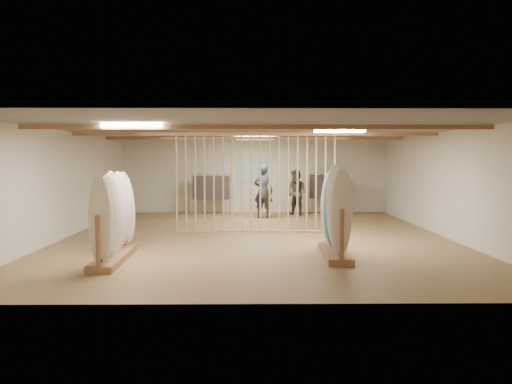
{
  "coord_description": "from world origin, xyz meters",
  "views": [
    {
      "loc": [
        -0.15,
        -13.05,
        2.11
      ],
      "look_at": [
        0.0,
        0.0,
        1.2
      ],
      "focal_mm": 35.0,
      "sensor_mm": 36.0,
      "label": 1
    }
  ],
  "objects_px": {
    "clothing_rack_a": "(211,188)",
    "shopper_b": "(296,190)",
    "clothing_rack_b": "(329,187)",
    "rack_right": "(335,226)",
    "rack_left": "(114,230)",
    "shopper_a": "(263,188)"
  },
  "relations": [
    {
      "from": "rack_right",
      "to": "clothing_rack_b",
      "type": "relative_size",
      "value": 1.5
    },
    {
      "from": "rack_left",
      "to": "rack_right",
      "type": "xyz_separation_m",
      "value": [
        4.62,
        0.42,
        0.03
      ]
    },
    {
      "from": "rack_left",
      "to": "clothing_rack_a",
      "type": "relative_size",
      "value": 1.69
    },
    {
      "from": "rack_right",
      "to": "clothing_rack_a",
      "type": "relative_size",
      "value": 1.55
    },
    {
      "from": "rack_right",
      "to": "shopper_b",
      "type": "bearing_deg",
      "value": 94.06
    },
    {
      "from": "rack_right",
      "to": "shopper_a",
      "type": "xyz_separation_m",
      "value": [
        -1.37,
        6.61,
        0.42
      ]
    },
    {
      "from": "rack_left",
      "to": "clothing_rack_b",
      "type": "xyz_separation_m",
      "value": [
        5.71,
        8.29,
        0.41
      ]
    },
    {
      "from": "rack_left",
      "to": "shopper_a",
      "type": "height_order",
      "value": "shopper_a"
    },
    {
      "from": "rack_left",
      "to": "shopper_b",
      "type": "relative_size",
      "value": 1.38
    },
    {
      "from": "clothing_rack_b",
      "to": "shopper_b",
      "type": "xyz_separation_m",
      "value": [
        -1.23,
        -0.43,
        -0.09
      ]
    },
    {
      "from": "rack_left",
      "to": "shopper_b",
      "type": "bearing_deg",
      "value": 58.23
    },
    {
      "from": "rack_right",
      "to": "clothing_rack_a",
      "type": "bearing_deg",
      "value": 115.6
    },
    {
      "from": "clothing_rack_a",
      "to": "clothing_rack_b",
      "type": "distance_m",
      "value": 4.37
    },
    {
      "from": "rack_right",
      "to": "shopper_b",
      "type": "relative_size",
      "value": 1.26
    },
    {
      "from": "clothing_rack_b",
      "to": "shopper_b",
      "type": "relative_size",
      "value": 0.84
    },
    {
      "from": "clothing_rack_a",
      "to": "clothing_rack_b",
      "type": "xyz_separation_m",
      "value": [
        4.37,
        -0.0,
        0.03
      ]
    },
    {
      "from": "rack_right",
      "to": "clothing_rack_a",
      "type": "distance_m",
      "value": 8.53
    },
    {
      "from": "rack_left",
      "to": "shopper_b",
      "type": "height_order",
      "value": "shopper_b"
    },
    {
      "from": "clothing_rack_a",
      "to": "rack_left",
      "type": "bearing_deg",
      "value": -95.86
    },
    {
      "from": "clothing_rack_a",
      "to": "shopper_b",
      "type": "relative_size",
      "value": 0.81
    },
    {
      "from": "shopper_a",
      "to": "shopper_b",
      "type": "distance_m",
      "value": 1.48
    },
    {
      "from": "clothing_rack_b",
      "to": "shopper_a",
      "type": "bearing_deg",
      "value": -133.97
    }
  ]
}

